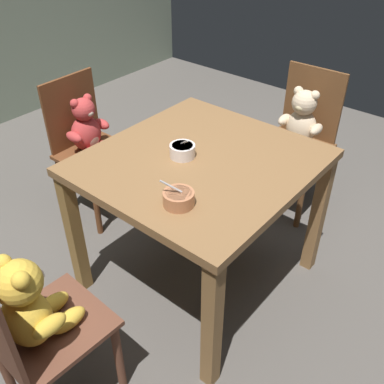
% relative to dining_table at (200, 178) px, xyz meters
% --- Properties ---
extents(ground_plane, '(5.20, 5.20, 0.04)m').
position_rel_dining_table_xyz_m(ground_plane, '(0.00, 0.00, -0.67)').
color(ground_plane, '#55504B').
extents(dining_table, '(1.00, 0.94, 0.75)m').
position_rel_dining_table_xyz_m(dining_table, '(0.00, 0.00, 0.00)').
color(dining_table, brown).
rests_on(dining_table, ground_plane).
extents(teddy_chair_near_right, '(0.40, 0.41, 0.89)m').
position_rel_dining_table_xyz_m(teddy_chair_near_right, '(0.94, -0.04, -0.11)').
color(teddy_chair_near_right, brown).
rests_on(teddy_chair_near_right, ground_plane).
extents(teddy_chair_far_center, '(0.41, 0.38, 0.88)m').
position_rel_dining_table_xyz_m(teddy_chair_far_center, '(0.05, 0.91, -0.12)').
color(teddy_chair_far_center, brown).
rests_on(teddy_chair_far_center, ground_plane).
extents(teddy_chair_near_left, '(0.41, 0.39, 0.86)m').
position_rel_dining_table_xyz_m(teddy_chair_near_left, '(-0.94, 0.01, -0.11)').
color(teddy_chair_near_left, brown).
rests_on(teddy_chair_near_left, ground_plane).
extents(porridge_bowl_white_center, '(0.12, 0.12, 0.12)m').
position_rel_dining_table_xyz_m(porridge_bowl_white_center, '(-0.04, 0.08, 0.14)').
color(porridge_bowl_white_center, white).
rests_on(porridge_bowl_white_center, dining_table).
extents(porridge_bowl_terracotta_near_left, '(0.12, 0.12, 0.12)m').
position_rel_dining_table_xyz_m(porridge_bowl_terracotta_near_left, '(-0.32, -0.15, 0.14)').
color(porridge_bowl_terracotta_near_left, '#B8744D').
rests_on(porridge_bowl_terracotta_near_left, dining_table).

